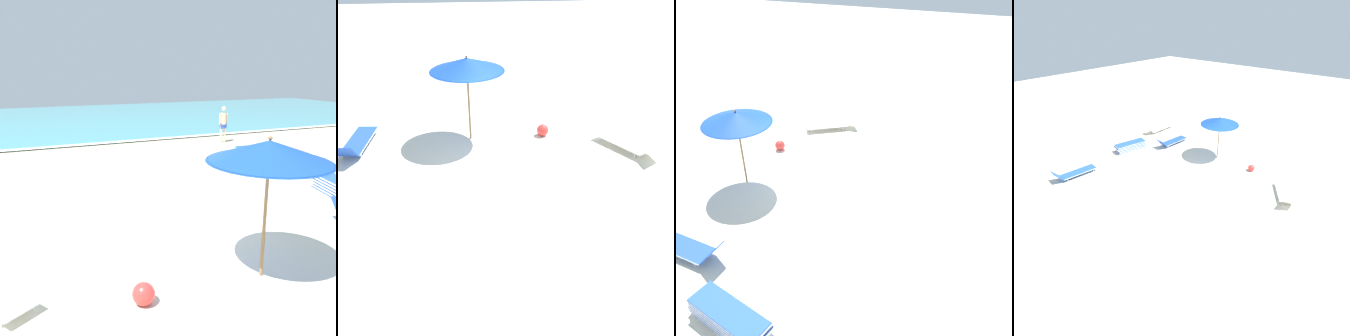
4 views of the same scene
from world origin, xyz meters
TOP-DOWN VIEW (x-y plane):
  - ground_plane at (-0.00, 0.01)m, footprint 60.00×60.00m
  - ocean_water at (0.00, 20.13)m, footprint 60.00×19.85m
  - beach_umbrella at (0.87, -2.43)m, footprint 2.07×2.07m
  - sun_lounger_under_umbrella at (5.35, 3.93)m, footprint 0.86×2.17m
  - beachgoer_shoreline_child at (6.81, 8.50)m, footprint 0.45×0.27m
  - beach_ball at (-1.30, -2.40)m, footprint 0.36×0.36m

SIDE VIEW (x-z plane):
  - ground_plane at x=0.00m, z-range -0.16..0.00m
  - ocean_water at x=0.00m, z-range 0.00..0.06m
  - beach_ball at x=-1.30m, z-range 0.00..0.36m
  - sun_lounger_under_umbrella at x=5.35m, z-range -0.08..0.52m
  - beachgoer_shoreline_child at x=6.81m, z-range 0.12..1.88m
  - beach_umbrella at x=0.87m, z-range 0.99..3.47m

